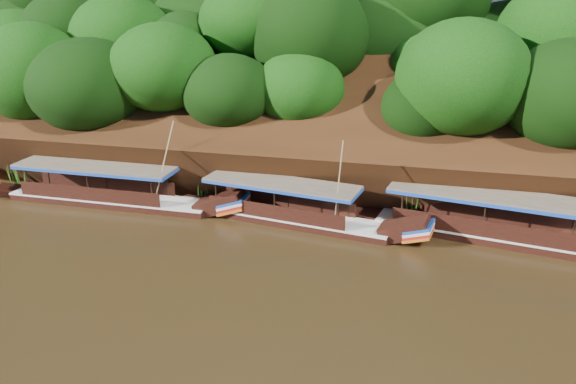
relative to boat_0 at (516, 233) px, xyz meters
name	(u,v)px	position (x,y,z in m)	size (l,w,h in m)	color
ground	(241,279)	(-13.21, -7.45, -0.59)	(160.00, 160.00, 0.00)	black
riverbank	(326,130)	(-13.22, 15.28, 1.30)	(120.00, 30.06, 19.40)	black
boat_0	(516,233)	(0.00, 0.00, 0.00)	(16.12, 5.06, 6.53)	black
boat_1	(304,216)	(-11.71, -0.23, -0.04)	(14.12, 4.25, 5.99)	black
boat_2	(122,196)	(-23.73, 0.12, -0.02)	(15.92, 2.65, 6.10)	black
reeds	(228,190)	(-17.17, 2.00, 0.30)	(49.41, 2.43, 2.08)	#36681A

